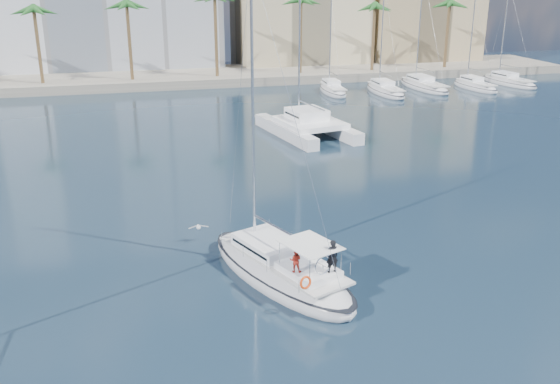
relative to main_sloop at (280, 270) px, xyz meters
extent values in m
plane|color=black|center=(-0.39, 1.58, -0.51)|extent=(160.00, 160.00, 0.00)
cube|color=gray|center=(-0.39, 62.58, 0.09)|extent=(120.00, 14.00, 1.20)
cube|color=beige|center=(21.61, 71.58, 9.49)|extent=(20.00, 14.00, 20.00)
cube|color=tan|center=(41.61, 69.58, 8.49)|extent=(18.00, 12.00, 18.00)
cylinder|color=brown|center=(-0.39, 58.58, 4.74)|extent=(0.44, 0.44, 10.50)
sphere|color=#205920|center=(-0.39, 58.58, 9.99)|extent=(3.60, 3.60, 3.60)
cylinder|color=brown|center=(33.61, 58.58, 4.74)|extent=(0.44, 0.44, 10.50)
sphere|color=#205920|center=(33.61, 58.58, 9.99)|extent=(3.60, 3.60, 3.60)
ellipsoid|color=silver|center=(0.00, 0.01, -0.18)|extent=(7.26, 11.49, 2.28)
ellipsoid|color=black|center=(0.00, 0.01, 0.15)|extent=(7.33, 11.61, 0.18)
cube|color=silver|center=(0.07, -0.19, 0.68)|extent=(5.32, 8.57, 0.12)
cube|color=white|center=(-0.39, 0.99, 1.04)|extent=(3.50, 4.20, 0.60)
cube|color=black|center=(-0.39, 0.99, 1.06)|extent=(3.36, 3.81, 0.14)
cylinder|color=#B7BABF|center=(-0.85, 2.17, 7.94)|extent=(0.15, 0.15, 14.39)
cylinder|color=#B7BABF|center=(-0.04, 0.11, 2.24)|extent=(1.72, 4.17, 0.11)
cube|color=white|center=(0.84, -2.15, 0.92)|extent=(2.94, 3.31, 0.36)
cube|color=white|center=(0.88, -2.25, 2.29)|extent=(2.94, 3.31, 0.04)
torus|color=silver|center=(1.23, -3.14, 1.59)|extent=(0.91, 0.40, 0.96)
torus|color=#E03C0B|center=(0.13, -4.02, 1.29)|extent=(0.66, 0.41, 0.64)
imported|color=black|center=(1.72, -2.98, 1.92)|extent=(0.63, 0.44, 1.63)
imported|color=#A22518|center=(0.09, -2.51, 1.69)|extent=(0.70, 0.62, 1.17)
cube|color=silver|center=(7.75, 28.13, 0.04)|extent=(3.32, 11.70, 1.10)
cube|color=silver|center=(12.31, 28.99, 0.04)|extent=(3.32, 11.70, 1.10)
cube|color=white|center=(10.14, 27.99, 0.79)|extent=(6.33, 7.28, 0.50)
cube|color=white|center=(10.03, 28.56, 1.49)|extent=(3.80, 4.03, 1.00)
cube|color=black|center=(10.03, 28.56, 1.54)|extent=(3.73, 3.58, 0.18)
cylinder|color=#B7BABF|center=(9.71, 30.28, 8.77)|extent=(0.18, 0.18, 15.57)
ellipsoid|color=silver|center=(-3.44, 5.56, 0.47)|extent=(0.24, 0.45, 0.22)
sphere|color=silver|center=(-3.44, 5.78, 0.49)|extent=(0.12, 0.12, 0.12)
cube|color=gray|center=(-3.77, 5.56, 0.50)|extent=(0.52, 0.19, 0.12)
cube|color=gray|center=(-3.12, 5.56, 0.50)|extent=(0.52, 0.19, 0.12)
camera|label=1|loc=(-7.19, -27.80, 14.40)|focal=40.00mm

